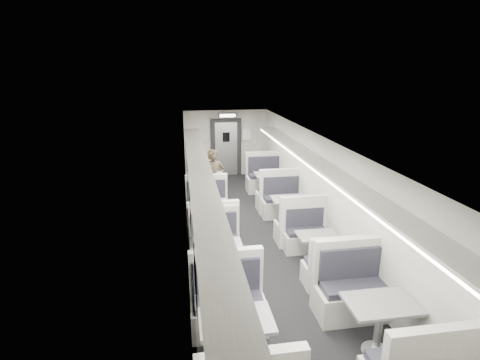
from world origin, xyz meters
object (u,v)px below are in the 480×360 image
object	(u,v)px
booth_right_d	(378,327)
passenger	(214,179)
vestibule_door	(226,148)
booth_left_c	(219,262)
booth_right_b	(290,213)
booth_right_c	(317,250)
booth_left_a	(203,187)
booth_left_b	(210,218)
exit_sign	(227,115)
booth_right_a	(271,187)
booth_left_d	(236,344)

from	to	relation	value
booth_right_d	passenger	size ratio (longest dim) A/B	1.38
vestibule_door	passenger	bearing A→B (deg)	-102.63
booth_left_c	booth_right_b	bearing A→B (deg)	46.94
booth_right_c	vestibule_door	world-z (taller)	vestibule_door
booth_right_c	booth_right_d	bearing A→B (deg)	-90.00
booth_left_a	booth_left_b	distance (m)	2.61
vestibule_door	booth_right_c	bearing A→B (deg)	-81.70
booth_right_b	exit_sign	size ratio (longest dim) A/B	3.61
booth_left_a	booth_right_c	size ratio (longest dim) A/B	1.02
booth_right_a	booth_right_d	world-z (taller)	booth_right_a
booth_left_a	booth_left_c	distance (m)	4.73
booth_left_c	passenger	bearing A→B (deg)	85.97
booth_right_b	exit_sign	distance (m)	4.95
exit_sign	booth_left_b	bearing A→B (deg)	-102.58
booth_left_d	booth_right_d	size ratio (longest dim) A/B	0.99
booth_left_b	booth_right_d	xyz separation A→B (m)	(2.00, -4.34, 0.02)
booth_right_c	passenger	xyz separation A→B (m)	(-1.73, 3.60, 0.50)
booth_right_d	exit_sign	bearing A→B (deg)	96.47
booth_left_b	booth_left_c	xyz separation A→B (m)	(0.00, -2.12, -0.02)
booth_left_b	booth_left_a	bearing A→B (deg)	90.00
booth_left_c	exit_sign	size ratio (longest dim) A/B	3.42
booth_left_b	booth_right_d	bearing A→B (deg)	-65.24
exit_sign	booth_left_a	bearing A→B (deg)	-118.07
booth_left_b	booth_right_c	size ratio (longest dim) A/B	1.13
booth_left_c	vestibule_door	xyz separation A→B (m)	(1.00, 7.09, 0.66)
booth_right_d	vestibule_door	bearing A→B (deg)	96.13
booth_right_a	booth_right_d	size ratio (longest dim) A/B	1.01
booth_left_b	booth_right_a	distance (m)	2.90
booth_right_d	exit_sign	size ratio (longest dim) A/B	3.78
booth_right_d	booth_left_a	bearing A→B (deg)	106.07
exit_sign	vestibule_door	bearing A→B (deg)	90.00
booth_right_d	vestibule_door	world-z (taller)	vestibule_door
booth_left_c	booth_right_b	xyz separation A→B (m)	(2.00, 2.14, 0.02)
booth_left_a	booth_left_b	xyz separation A→B (m)	(0.00, -2.61, 0.04)
booth_left_c	booth_right_c	world-z (taller)	booth_left_c
booth_right_d	passenger	xyz separation A→B (m)	(-1.73, 6.05, 0.43)
booth_right_b	passenger	world-z (taller)	passenger
booth_left_a	booth_left_c	size ratio (longest dim) A/B	0.94
booth_left_c	booth_right_a	world-z (taller)	booth_right_a
booth_left_c	exit_sign	xyz separation A→B (m)	(1.00, 6.61, 1.90)
booth_right_b	passenger	xyz separation A→B (m)	(-1.73, 1.70, 0.45)
booth_right_c	passenger	distance (m)	4.02
booth_right_a	exit_sign	distance (m)	3.19
booth_left_c	booth_right_b	distance (m)	2.93
booth_left_a	booth_right_d	distance (m)	7.22
booth_left_a	booth_left_d	world-z (taller)	booth_left_d
booth_right_d	booth_left_d	bearing A→B (deg)	-179.24
booth_left_b	booth_left_c	size ratio (longest dim) A/B	1.05
booth_right_a	booth_right_d	xyz separation A→B (m)	(0.00, -6.43, -0.00)
booth_left_d	booth_right_b	xyz separation A→B (m)	(2.00, 4.38, -0.01)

